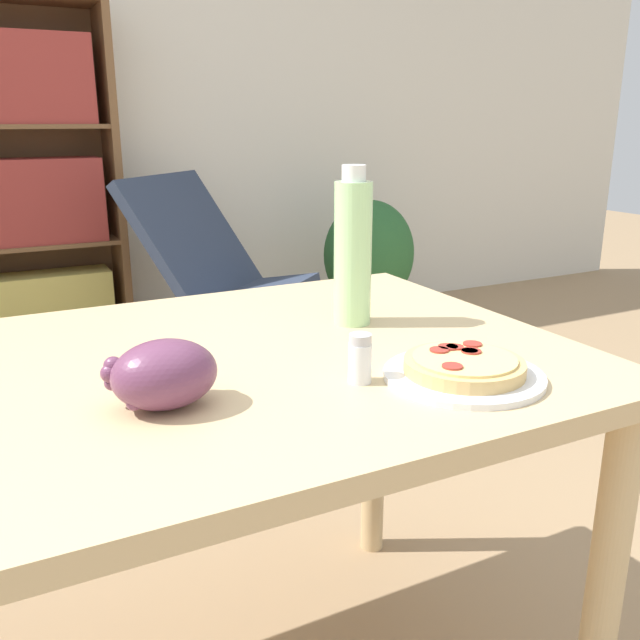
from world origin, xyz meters
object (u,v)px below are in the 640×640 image
(salt_shaker, at_px, (360,359))
(potted_plant_floor, at_px, (369,262))
(lounge_chair_far, at_px, (226,309))
(drink_bottle, at_px, (353,251))
(grape_bunch, at_px, (163,374))
(bookshelf, at_px, (33,196))
(pizza_on_plate, at_px, (464,370))

(salt_shaker, xyz_separation_m, potted_plant_floor, (1.38, 2.25, -0.40))
(salt_shaker, distance_m, lounge_chair_far, 2.16)
(drink_bottle, height_order, lounge_chair_far, drink_bottle)
(grape_bunch, relative_size, bookshelf, 0.09)
(grape_bunch, bearing_deg, bookshelf, 88.67)
(potted_plant_floor, bearing_deg, drink_bottle, -122.05)
(pizza_on_plate, xyz_separation_m, lounge_chair_far, (0.35, 2.10, -0.47))
(salt_shaker, relative_size, potted_plant_floor, 0.10)
(grape_bunch, height_order, potted_plant_floor, grape_bunch)
(pizza_on_plate, bearing_deg, lounge_chair_far, 80.48)
(drink_bottle, height_order, salt_shaker, drink_bottle)
(drink_bottle, distance_m, salt_shaker, 0.32)
(salt_shaker, bearing_deg, bookshelf, 94.81)
(drink_bottle, distance_m, potted_plant_floor, 2.39)
(bookshelf, xyz_separation_m, potted_plant_floor, (1.60, -0.36, -0.39))
(pizza_on_plate, bearing_deg, grape_bunch, 166.45)
(grape_bunch, height_order, drink_bottle, drink_bottle)
(potted_plant_floor, bearing_deg, lounge_chair_far, -166.66)
(salt_shaker, distance_m, bookshelf, 2.62)
(pizza_on_plate, bearing_deg, potted_plant_floor, 61.87)
(pizza_on_plate, relative_size, grape_bunch, 1.59)
(pizza_on_plate, relative_size, lounge_chair_far, 0.24)
(lounge_chair_far, bearing_deg, drink_bottle, -142.52)
(potted_plant_floor, bearing_deg, grape_bunch, -126.94)
(drink_bottle, distance_m, lounge_chair_far, 1.90)
(bookshelf, bearing_deg, potted_plant_floor, -12.75)
(salt_shaker, bearing_deg, potted_plant_floor, 58.48)
(salt_shaker, relative_size, lounge_chair_far, 0.08)
(lounge_chair_far, bearing_deg, pizza_on_plate, -140.64)
(grape_bunch, bearing_deg, potted_plant_floor, 53.06)
(pizza_on_plate, distance_m, drink_bottle, 0.35)
(grape_bunch, bearing_deg, lounge_chair_far, 68.76)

